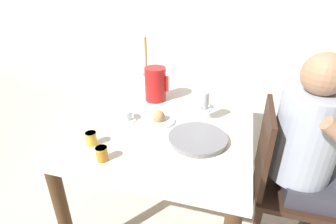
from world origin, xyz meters
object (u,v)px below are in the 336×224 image
object	(u,v)px
chair_person_side	(283,180)
wine_glass_water	(202,99)
person_seated	(311,150)
teacup_near_person	(126,116)
serving_tray	(198,139)
red_pitcher	(155,84)
bread_plate	(159,119)
jam_jar_amber	(91,138)
jam_jar_red	(102,153)
teacup_across	(202,105)
candlestick_tall	(146,58)

from	to	relation	value
chair_person_side	wine_glass_water	distance (m)	0.62
person_seated	teacup_near_person	world-z (taller)	person_seated
chair_person_side	serving_tray	size ratio (longest dim) A/B	3.00
person_seated	serving_tray	distance (m)	0.56
red_pitcher	serving_tray	distance (m)	0.57
chair_person_side	bread_plate	size ratio (longest dim) A/B	4.92
jam_jar_amber	jam_jar_red	distance (m)	0.15
person_seated	serving_tray	world-z (taller)	person_seated
teacup_across	jam_jar_red	size ratio (longest dim) A/B	1.83
chair_person_side	wine_glass_water	size ratio (longest dim) A/B	4.75
teacup_across	bread_plate	bearing A→B (deg)	-131.59
jam_jar_amber	wine_glass_water	bearing A→B (deg)	38.30
teacup_near_person	jam_jar_red	world-z (taller)	jam_jar_red
wine_glass_water	person_seated	bearing A→B (deg)	-12.07
person_seated	teacup_across	size ratio (longest dim) A/B	9.58
serving_tray	chair_person_side	bearing A→B (deg)	12.06
teacup_near_person	jam_jar_amber	size ratio (longest dim) A/B	1.83
bread_plate	jam_jar_amber	distance (m)	0.40
chair_person_side	jam_jar_amber	size ratio (longest dim) A/B	13.26
chair_person_side	red_pitcher	xyz separation A→B (m)	(-0.83, 0.33, 0.35)
chair_person_side	jam_jar_amber	world-z (taller)	chair_person_side
red_pitcher	jam_jar_amber	size ratio (longest dim) A/B	3.33
wine_glass_water	jam_jar_amber	distance (m)	0.63
red_pitcher	wine_glass_water	bearing A→B (deg)	-31.17
person_seated	teacup_across	distance (m)	0.66
person_seated	wine_glass_water	size ratio (longest dim) A/B	6.27
serving_tray	jam_jar_red	world-z (taller)	jam_jar_red
red_pitcher	jam_jar_amber	bearing A→B (deg)	-102.91
bread_plate	candlestick_tall	bearing A→B (deg)	115.10
person_seated	teacup_across	world-z (taller)	person_seated
person_seated	jam_jar_amber	world-z (taller)	person_seated
person_seated	teacup_near_person	bearing A→B (deg)	-91.00
jam_jar_amber	jam_jar_red	bearing A→B (deg)	-41.25
wine_glass_water	chair_person_side	bearing A→B (deg)	-13.17
red_pitcher	teacup_near_person	xyz separation A→B (m)	(-0.08, -0.32, -0.09)
bread_plate	jam_jar_amber	size ratio (longest dim) A/B	2.69
chair_person_side	serving_tray	xyz separation A→B (m)	(-0.46, -0.10, 0.25)
jam_jar_amber	red_pitcher	bearing A→B (deg)	77.09
chair_person_side	person_seated	bearing A→B (deg)	84.26
jam_jar_amber	candlestick_tall	world-z (taller)	candlestick_tall
red_pitcher	teacup_across	distance (m)	0.34
candlestick_tall	jam_jar_amber	bearing A→B (deg)	-84.72
chair_person_side	serving_tray	distance (m)	0.53
serving_tray	jam_jar_amber	bearing A→B (deg)	-161.01
jam_jar_amber	candlestick_tall	bearing A→B (deg)	95.28
serving_tray	bread_plate	bearing A→B (deg)	151.85
teacup_near_person	bread_plate	size ratio (longest dim) A/B	0.68
chair_person_side	jam_jar_red	bearing A→B (deg)	-66.48
chair_person_side	red_pitcher	world-z (taller)	red_pitcher
jam_jar_amber	candlestick_tall	xyz separation A→B (m)	(-0.10, 1.06, 0.11)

